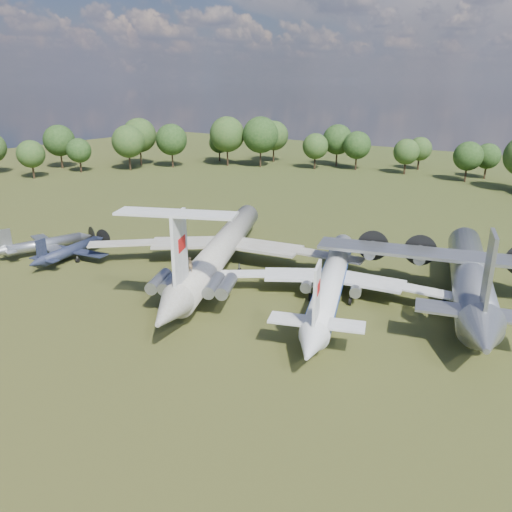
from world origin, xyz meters
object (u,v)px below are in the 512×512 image
Objects in this scene: il62_airliner at (222,253)px; an12_transport at (470,281)px; small_prop_west at (71,253)px; tu104_jet at (331,284)px; person_on_il62 at (190,264)px; small_prop_northwest at (45,246)px.

an12_transport reaches higher than il62_airliner.
tu104_jet is at bearing 3.67° from small_prop_west.
tu104_jet is (17.08, -0.43, -0.48)m from il62_airliner.
person_on_il62 reaches higher than tu104_jet.
person_on_il62 reaches higher than small_prop_west.
il62_airliner is 3.04× the size of small_prop_northwest.
small_prop_northwest is at bearing 172.31° from tu104_jet.
an12_transport is 32.74m from person_on_il62.
small_prop_west is 9.13× the size of person_on_il62.
an12_transport is at bearing 13.05° from tu104_jet.
an12_transport reaches higher than tu104_jet.
person_on_il62 is (26.19, -2.90, 4.64)m from small_prop_west.
an12_transport reaches higher than small_prop_northwest.
tu104_jet is 2.51× the size of small_prop_west.
an12_transport is at bearing -9.00° from il62_airliner.
small_prop_northwest is (-26.11, -10.15, -1.26)m from il62_airliner.
il62_airliner is 1.24× the size of an12_transport.
person_on_il62 is (5.73, -12.58, 3.33)m from il62_airliner.
small_prop_northwest is at bearing -178.07° from an12_transport.
small_prop_west is at bearing -176.68° from an12_transport.
small_prop_west is at bearing 21.69° from small_prop_northwest.
person_on_il62 is at bearing -16.48° from small_prop_west.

